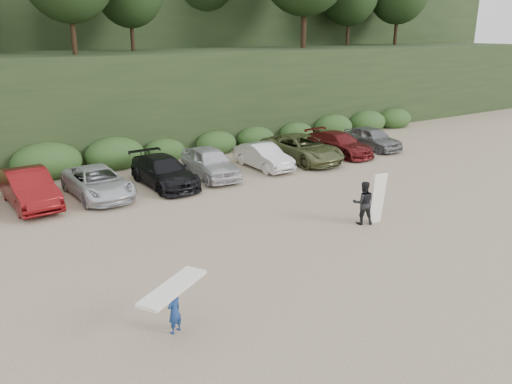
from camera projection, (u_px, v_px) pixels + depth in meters
ground at (302, 249)px, 17.50m from camera, size 120.00×120.00×0.00m
parked_cars at (108, 179)px, 23.21m from camera, size 36.69×5.66×1.58m
child_surfer at (174, 301)px, 12.44m from camera, size 2.19×1.66×1.31m
adult_surfer at (364, 202)px, 19.58m from camera, size 1.33×0.99×2.06m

